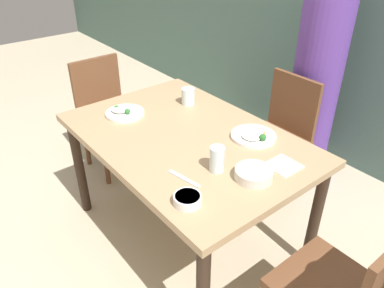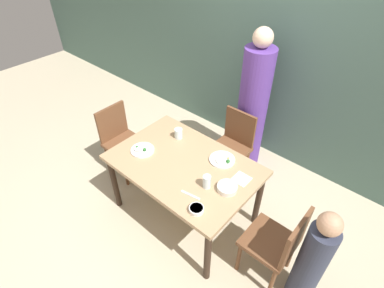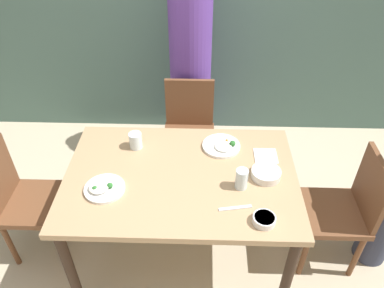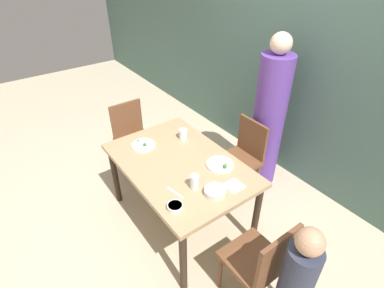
% 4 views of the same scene
% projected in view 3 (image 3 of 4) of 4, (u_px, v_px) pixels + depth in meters
% --- Properties ---
extents(ground_plane, '(10.00, 10.00, 0.00)m').
position_uv_depth(ground_plane, '(183.00, 249.00, 2.65)').
color(ground_plane, beige).
extents(dining_table, '(1.36, 0.91, 0.73)m').
position_uv_depth(dining_table, '(181.00, 184.00, 2.24)').
color(dining_table, tan).
rests_on(dining_table, ground_plane).
extents(chair_adult_spot, '(0.40, 0.40, 0.85)m').
position_uv_depth(chair_adult_spot, '(189.00, 130.00, 2.97)').
color(chair_adult_spot, brown).
rests_on(chair_adult_spot, ground_plane).
extents(chair_child_spot, '(0.40, 0.40, 0.85)m').
position_uv_depth(chair_child_spot, '(344.00, 208.00, 2.33)').
color(chair_child_spot, brown).
rests_on(chair_child_spot, ground_plane).
extents(chair_empty_left, '(0.40, 0.40, 0.85)m').
position_uv_depth(chair_empty_left, '(24.00, 198.00, 2.40)').
color(chair_empty_left, brown).
rests_on(chair_empty_left, ground_plane).
extents(person_adult, '(0.33, 0.33, 1.69)m').
position_uv_depth(person_adult, '(190.00, 73.00, 3.03)').
color(person_adult, '#5B3893').
rests_on(person_adult, ground_plane).
extents(bowl_curry, '(0.17, 0.17, 0.05)m').
position_uv_depth(bowl_curry, '(266.00, 173.00, 2.16)').
color(bowl_curry, silver).
rests_on(bowl_curry, dining_table).
extents(plate_rice_adult, '(0.24, 0.24, 0.06)m').
position_uv_depth(plate_rice_adult, '(222.00, 146.00, 2.38)').
color(plate_rice_adult, white).
rests_on(plate_rice_adult, dining_table).
extents(plate_rice_child, '(0.23, 0.23, 0.05)m').
position_uv_depth(plate_rice_child, '(103.00, 188.00, 2.08)').
color(plate_rice_child, white).
rests_on(plate_rice_child, dining_table).
extents(bowl_rice_small, '(0.12, 0.12, 0.04)m').
position_uv_depth(bowl_rice_small, '(264.00, 219.00, 1.90)').
color(bowl_rice_small, white).
rests_on(bowl_rice_small, dining_table).
extents(glass_water_tall, '(0.07, 0.07, 0.12)m').
position_uv_depth(glass_water_tall, '(242.00, 179.00, 2.07)').
color(glass_water_tall, silver).
rests_on(glass_water_tall, dining_table).
extents(glass_water_short, '(0.08, 0.08, 0.10)m').
position_uv_depth(glass_water_short, '(136.00, 140.00, 2.36)').
color(glass_water_short, silver).
rests_on(glass_water_short, dining_table).
extents(napkin_folded, '(0.14, 0.14, 0.01)m').
position_uv_depth(napkin_folded, '(266.00, 156.00, 2.32)').
color(napkin_folded, white).
rests_on(napkin_folded, dining_table).
extents(fork_steel, '(0.18, 0.05, 0.01)m').
position_uv_depth(fork_steel, '(235.00, 208.00, 1.99)').
color(fork_steel, silver).
rests_on(fork_steel, dining_table).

